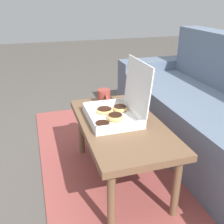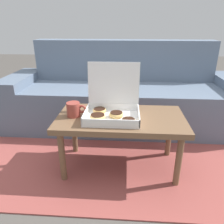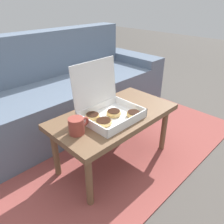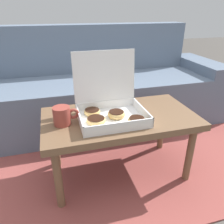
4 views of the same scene
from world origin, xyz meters
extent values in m
plane|color=#514C47|center=(0.00, 0.00, 0.00)|extent=(12.00, 12.00, 0.00)
cube|color=#994742|center=(0.00, 0.30, 0.01)|extent=(2.54, 1.67, 0.01)
cube|color=slate|center=(0.00, 0.63, 0.22)|extent=(1.94, 0.55, 0.45)
cube|color=slate|center=(0.00, 1.00, 0.44)|extent=(1.94, 0.20, 0.88)
cube|color=slate|center=(1.09, 0.73, 0.27)|extent=(0.24, 0.75, 0.54)
cube|color=brown|center=(0.00, -0.03, 0.41)|extent=(0.91, 0.49, 0.04)
cylinder|color=brown|center=(-0.40, -0.21, 0.20)|extent=(0.04, 0.04, 0.39)
cylinder|color=brown|center=(0.40, -0.21, 0.20)|extent=(0.04, 0.04, 0.39)
cylinder|color=brown|center=(-0.40, 0.15, 0.20)|extent=(0.04, 0.04, 0.39)
cylinder|color=brown|center=(0.40, 0.15, 0.20)|extent=(0.04, 0.04, 0.39)
cube|color=white|center=(-0.06, -0.07, 0.44)|extent=(0.38, 0.30, 0.01)
cube|color=white|center=(-0.06, -0.22, 0.47)|extent=(0.38, 0.01, 0.05)
cube|color=white|center=(-0.06, 0.08, 0.47)|extent=(0.38, 0.01, 0.05)
cube|color=white|center=(-0.25, -0.07, 0.47)|extent=(0.01, 0.30, 0.05)
cube|color=white|center=(0.12, -0.07, 0.47)|extent=(0.01, 0.30, 0.05)
cube|color=white|center=(-0.06, 0.10, 0.64)|extent=(0.38, 0.04, 0.30)
torus|color=#E0B266|center=(-0.16, -0.09, 0.45)|extent=(0.11, 0.11, 0.03)
cylinder|color=black|center=(-0.16, -0.09, 0.46)|extent=(0.09, 0.09, 0.01)
torus|color=#E0B266|center=(-0.03, -0.06, 0.46)|extent=(0.10, 0.10, 0.04)
cylinder|color=black|center=(-0.03, -0.06, 0.47)|extent=(0.08, 0.08, 0.02)
torus|color=#E0B266|center=(0.05, -0.16, 0.46)|extent=(0.10, 0.10, 0.04)
cylinder|color=black|center=(0.05, -0.16, 0.47)|extent=(0.08, 0.08, 0.02)
torus|color=#E0B266|center=(-0.16, 0.02, 0.45)|extent=(0.10, 0.10, 0.03)
cylinder|color=black|center=(-0.16, 0.02, 0.46)|extent=(0.08, 0.08, 0.01)
cylinder|color=#993D33|center=(-0.34, -0.04, 0.48)|extent=(0.09, 0.09, 0.10)
torus|color=#993D33|center=(-0.27, -0.04, 0.49)|extent=(0.06, 0.02, 0.06)
camera|label=1|loc=(1.37, -0.51, 1.15)|focal=42.00mm
camera|label=2|loc=(0.04, -1.46, 1.06)|focal=35.00mm
camera|label=3|loc=(-0.97, -0.98, 1.18)|focal=35.00mm
camera|label=4|loc=(-0.36, -1.14, 1.02)|focal=35.00mm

